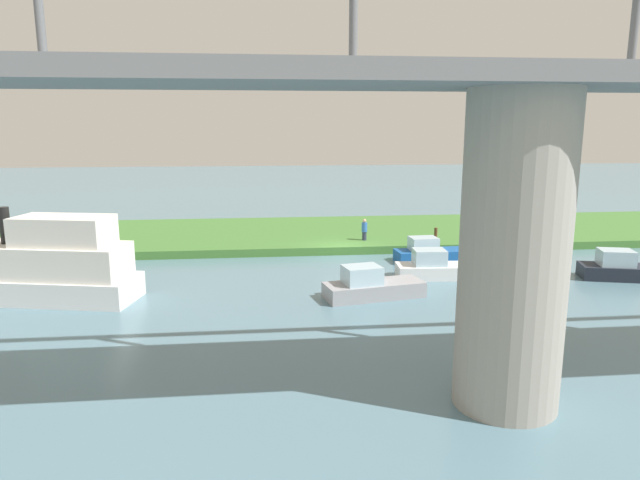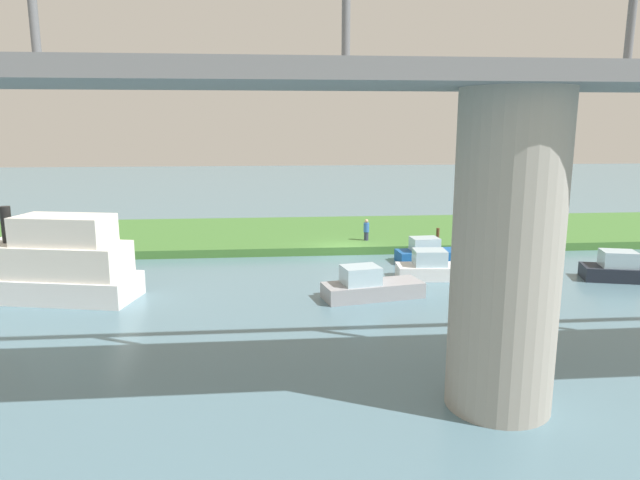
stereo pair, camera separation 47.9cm
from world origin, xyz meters
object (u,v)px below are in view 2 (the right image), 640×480
(houseboat_blue, at_px, (370,286))
(riverboat_paddlewheel, at_px, (627,270))
(mooring_post, at_px, (438,236))
(motorboat_white, at_px, (50,265))
(person_on_bank, at_px, (366,230))
(pontoon_yellow, at_px, (431,253))
(skiff_small, at_px, (438,268))
(bridge_pylon, at_px, (506,255))

(houseboat_blue, bearing_deg, riverboat_paddlewheel, -172.46)
(mooring_post, xyz_separation_m, houseboat_blue, (5.96, 9.31, -0.46))
(motorboat_white, distance_m, riverboat_paddlewheel, 28.23)
(person_on_bank, xyz_separation_m, pontoon_yellow, (-3.15, 4.12, -0.69))
(mooring_post, height_order, motorboat_white, motorboat_white)
(person_on_bank, bearing_deg, riverboat_paddlewheel, 142.93)
(motorboat_white, height_order, pontoon_yellow, motorboat_white)
(person_on_bank, bearing_deg, pontoon_yellow, 127.44)
(person_on_bank, distance_m, mooring_post, 4.55)
(riverboat_paddlewheel, bearing_deg, skiff_small, -7.65)
(bridge_pylon, bearing_deg, riverboat_paddlewheel, -134.03)
(motorboat_white, height_order, skiff_small, motorboat_white)
(motorboat_white, relative_size, riverboat_paddlewheel, 1.79)
(mooring_post, relative_size, riverboat_paddlewheel, 0.21)
(mooring_post, height_order, houseboat_blue, houseboat_blue)
(motorboat_white, bearing_deg, riverboat_paddlewheel, -178.84)
(houseboat_blue, xyz_separation_m, skiff_small, (-4.14, -3.09, -0.01))
(mooring_post, height_order, skiff_small, skiff_small)
(person_on_bank, height_order, mooring_post, person_on_bank)
(person_on_bank, bearing_deg, houseboat_blue, 81.16)
(bridge_pylon, relative_size, person_on_bank, 6.31)
(person_on_bank, relative_size, motorboat_white, 0.16)
(pontoon_yellow, bearing_deg, person_on_bank, -52.56)
(mooring_post, distance_m, pontoon_yellow, 2.84)
(motorboat_white, height_order, houseboat_blue, motorboat_white)
(pontoon_yellow, bearing_deg, riverboat_paddlewheel, 150.82)
(bridge_pylon, relative_size, pontoon_yellow, 1.99)
(bridge_pylon, height_order, riverboat_paddlewheel, bridge_pylon)
(houseboat_blue, relative_size, riverboat_paddlewheel, 1.00)
(houseboat_blue, bearing_deg, pontoon_yellow, -125.70)
(houseboat_blue, height_order, pontoon_yellow, houseboat_blue)
(person_on_bank, relative_size, pontoon_yellow, 0.31)
(bridge_pylon, height_order, mooring_post, bridge_pylon)
(motorboat_white, xyz_separation_m, skiff_small, (-18.68, -1.85, -1.03))
(riverboat_paddlewheel, bearing_deg, pontoon_yellow, -29.18)
(person_on_bank, height_order, riverboat_paddlewheel, person_on_bank)
(houseboat_blue, distance_m, pontoon_yellow, 8.30)
(bridge_pylon, distance_m, person_on_bank, 21.54)
(mooring_post, height_order, pontoon_yellow, mooring_post)
(motorboat_white, xyz_separation_m, pontoon_yellow, (-19.38, -5.50, -1.06))
(mooring_post, relative_size, skiff_small, 0.22)
(person_on_bank, height_order, houseboat_blue, person_on_bank)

